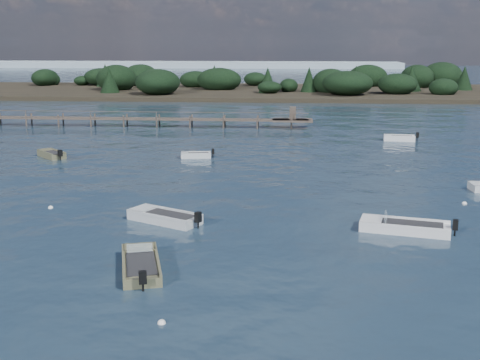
# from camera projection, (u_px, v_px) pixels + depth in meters

# --- Properties ---
(ground) EXTENTS (400.00, 400.00, 0.00)m
(ground) POSITION_uv_depth(u_px,v_px,m) (264.00, 116.00, 87.84)
(ground) COLOR #162534
(ground) RESTS_ON ground
(tender_far_white) EXTENTS (3.18, 1.52, 1.07)m
(tender_far_white) POSITION_uv_depth(u_px,v_px,m) (196.00, 156.00, 56.43)
(tender_far_white) COLOR #BABFC2
(tender_far_white) RESTS_ON ground
(dinghy_near_olive) EXTENTS (2.92, 5.12, 1.22)m
(dinghy_near_olive) POSITION_uv_depth(u_px,v_px,m) (141.00, 267.00, 28.67)
(dinghy_near_olive) COLOR #74714D
(dinghy_near_olive) RESTS_ON ground
(tender_far_grey_b) EXTENTS (3.79, 1.70, 1.28)m
(tender_far_grey_b) POSITION_uv_depth(u_px,v_px,m) (399.00, 139.00, 66.13)
(tender_far_grey_b) COLOR silver
(tender_far_grey_b) RESTS_ON ground
(dinghy_mid_white_a) EXTENTS (5.47, 2.98, 1.26)m
(dinghy_mid_white_a) POSITION_uv_depth(u_px,v_px,m) (404.00, 229.00, 34.51)
(dinghy_mid_white_a) COLOR silver
(dinghy_mid_white_a) RESTS_ON ground
(tender_far_grey) EXTENTS (3.44, 3.44, 1.25)m
(tender_far_grey) POSITION_uv_depth(u_px,v_px,m) (52.00, 156.00, 56.64)
(tender_far_grey) COLOR #74714D
(tender_far_grey) RESTS_ON ground
(dinghy_mid_grey) EXTENTS (4.84, 3.64, 1.25)m
(dinghy_mid_grey) POSITION_uv_depth(u_px,v_px,m) (165.00, 219.00, 36.37)
(dinghy_mid_grey) COLOR #BABFC2
(dinghy_mid_grey) RESTS_ON ground
(buoy_a) EXTENTS (0.32, 0.32, 0.32)m
(buoy_a) POSITION_uv_depth(u_px,v_px,m) (162.00, 323.00, 23.24)
(buoy_a) COLOR white
(buoy_a) RESTS_ON ground
(buoy_b) EXTENTS (0.32, 0.32, 0.32)m
(buoy_b) POSITION_uv_depth(u_px,v_px,m) (414.00, 228.00, 35.06)
(buoy_b) COLOR white
(buoy_b) RESTS_ON ground
(buoy_c) EXTENTS (0.32, 0.32, 0.32)m
(buoy_c) POSITION_uv_depth(u_px,v_px,m) (51.00, 208.00, 39.37)
(buoy_c) COLOR white
(buoy_c) RESTS_ON ground
(buoy_d) EXTENTS (0.32, 0.32, 0.32)m
(buoy_d) POSITION_uv_depth(u_px,v_px,m) (464.00, 204.00, 40.41)
(buoy_d) COLOR white
(buoy_d) RESTS_ON ground
(jetty) EXTENTS (64.50, 3.20, 3.40)m
(jetty) POSITION_uv_depth(u_px,v_px,m) (93.00, 118.00, 77.58)
(jetty) COLOR #4E4239
(jetty) RESTS_ON ground
(far_headland) EXTENTS (190.00, 40.00, 5.80)m
(far_headland) POSITION_uv_depth(u_px,v_px,m) (392.00, 85.00, 124.39)
(far_headland) COLOR black
(far_headland) RESTS_ON ground
(distant_haze) EXTENTS (280.00, 20.00, 2.40)m
(distant_haze) POSITION_uv_depth(u_px,v_px,m) (71.00, 67.00, 259.76)
(distant_haze) COLOR #91A6B3
(distant_haze) RESTS_ON ground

